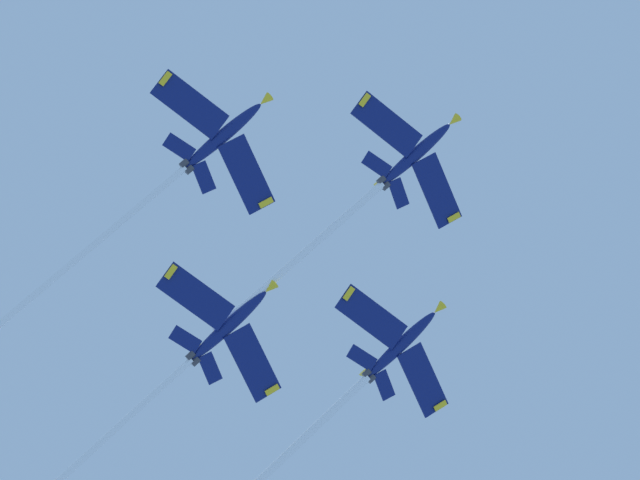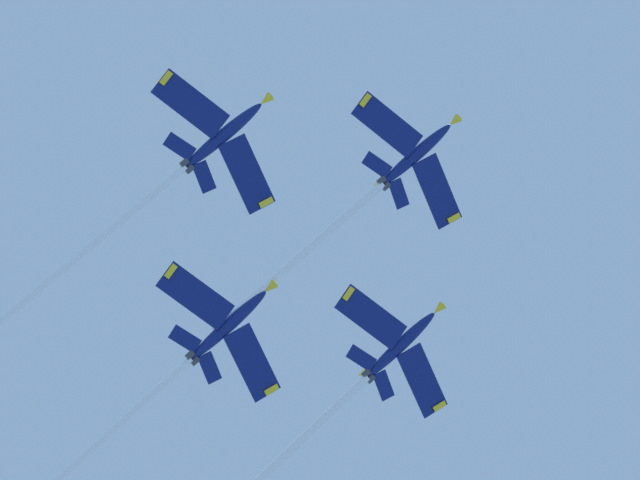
# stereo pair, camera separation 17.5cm
# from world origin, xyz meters

# --- Properties ---
(jet_lead) EXTENTS (36.08, 20.68, 17.69)m
(jet_lead) POSITION_xyz_m (-11.15, 1.21, 151.27)
(jet_lead) COLOR navy
(jet_left_wing) EXTENTS (37.51, 20.87, 18.80)m
(jet_left_wing) POSITION_xyz_m (10.29, -8.97, 143.86)
(jet_left_wing) COLOR navy
(jet_right_wing) EXTENTS (37.09, 20.72, 17.41)m
(jet_right_wing) POSITION_xyz_m (-2.78, 22.69, 143.89)
(jet_right_wing) COLOR navy
(jet_slot) EXTENTS (37.33, 20.56, 18.13)m
(jet_slot) POSITION_xyz_m (15.34, 10.52, 138.28)
(jet_slot) COLOR navy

